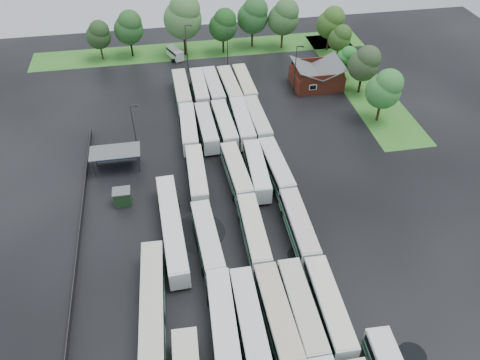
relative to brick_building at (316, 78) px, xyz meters
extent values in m
plane|color=black|center=(-24.00, -42.77, -1.87)|extent=(160.00, 160.00, 0.00)
cube|color=maroon|center=(0.00, 0.03, -0.17)|extent=(10.00, 8.00, 3.40)
cube|color=#4C4F51|center=(-2.50, 0.03, 2.43)|extent=(5.07, 8.60, 2.19)
cube|color=#4C4F51|center=(2.50, 0.03, 2.43)|extent=(5.07, 8.60, 2.19)
cube|color=maroon|center=(0.00, -3.97, 2.03)|extent=(9.00, 0.20, 1.20)
cube|color=silver|center=(-2.00, -4.02, 0.13)|extent=(1.60, 0.12, 1.20)
cylinder|color=#2D2D30|center=(-44.80, -22.77, -0.17)|extent=(0.16, 0.16, 3.40)
cylinder|color=#2D2D30|center=(-37.60, -22.77, -0.17)|extent=(0.16, 0.16, 3.40)
cylinder|color=#2D2D30|center=(-44.80, -19.57, -0.17)|extent=(0.16, 0.16, 3.40)
cylinder|color=#2D2D30|center=(-37.60, -19.57, -0.17)|extent=(0.16, 0.16, 3.40)
cube|color=#4C4F51|center=(-41.20, -21.17, 1.63)|extent=(8.20, 4.20, 0.15)
cube|color=navy|center=(-41.20, -19.27, -0.27)|extent=(7.60, 0.08, 2.60)
cube|color=black|center=(-40.20, -30.17, -0.62)|extent=(2.50, 2.00, 2.50)
cube|color=#4C4F51|center=(-40.20, -30.17, 0.69)|extent=(2.70, 2.20, 0.12)
cube|color=#306F21|center=(-22.00, 22.03, -1.86)|extent=(80.00, 10.00, 0.01)
cube|color=#306F21|center=(10.00, 0.03, -1.86)|extent=(10.00, 50.00, 0.01)
cube|color=#2D2D30|center=(-46.20, -34.77, -1.27)|extent=(0.10, 50.00, 1.20)
cube|color=silver|center=(-28.31, -54.94, 0.17)|extent=(3.35, 13.52, 3.07)
cube|color=black|center=(-28.31, -54.94, 0.79)|extent=(3.40, 12.98, 0.98)
cube|color=#15552E|center=(-28.31, -54.94, -0.50)|extent=(3.40, 13.25, 0.68)
cube|color=silver|center=(-28.31, -54.94, 1.77)|extent=(3.22, 13.11, 0.13)
cylinder|color=black|center=(-28.31, -50.65, -1.36)|extent=(2.85, 1.07, 1.07)
cube|color=silver|center=(-25.25, -54.94, 0.10)|extent=(2.84, 12.97, 2.97)
cube|color=black|center=(-25.25, -54.94, 0.69)|extent=(2.90, 12.45, 0.95)
cube|color=#0F5627|center=(-25.25, -54.94, -0.55)|extent=(2.89, 12.71, 0.65)
cube|color=silver|center=(-25.25, -54.94, 1.64)|extent=(2.73, 12.58, 0.13)
cylinder|color=black|center=(-25.25, -59.08, -1.38)|extent=(2.75, 1.04, 1.04)
cylinder|color=black|center=(-25.25, -50.80, -1.38)|extent=(2.75, 1.04, 1.04)
cube|color=silver|center=(-21.93, -55.21, 0.19)|extent=(3.02, 13.54, 3.09)
cube|color=black|center=(-21.93, -55.21, 0.81)|extent=(3.08, 13.00, 0.99)
cube|color=#16572B|center=(-21.93, -55.21, -0.49)|extent=(3.08, 13.27, 0.68)
cube|color=#BCAE93|center=(-21.93, -55.21, 1.79)|extent=(2.91, 13.13, 0.13)
cylinder|color=black|center=(-21.93, -59.53, -1.36)|extent=(2.87, 1.08, 1.08)
cylinder|color=black|center=(-21.93, -50.89, -1.36)|extent=(2.87, 1.08, 1.08)
cube|color=silver|center=(-18.92, -54.91, 0.16)|extent=(2.83, 13.33, 3.05)
cube|color=black|center=(-18.92, -54.91, 0.77)|extent=(2.89, 12.79, 0.98)
cube|color=#165F36|center=(-18.92, -54.91, -0.51)|extent=(2.88, 13.06, 0.67)
cube|color=#BDB6A2|center=(-18.92, -54.91, 1.74)|extent=(2.71, 12.93, 0.13)
cylinder|color=black|center=(-18.92, -59.17, -1.37)|extent=(2.83, 1.07, 1.07)
cylinder|color=black|center=(-18.92, -50.65, -1.37)|extent=(2.83, 1.07, 1.07)
cube|color=silver|center=(-15.59, -55.07, 0.15)|extent=(3.06, 13.31, 3.04)
cube|color=black|center=(-15.59, -55.07, 0.76)|extent=(3.11, 12.78, 0.97)
cube|color=#176738|center=(-15.59, -55.07, -0.52)|extent=(3.11, 13.05, 0.67)
cube|color=beige|center=(-15.59, -55.07, 1.72)|extent=(2.94, 12.91, 0.13)
cylinder|color=black|center=(-15.59, -59.31, -1.37)|extent=(2.82, 1.06, 1.06)
cylinder|color=black|center=(-15.59, -50.82, -1.37)|extent=(2.82, 1.06, 1.06)
cube|color=silver|center=(-28.48, -41.81, 0.10)|extent=(3.31, 13.04, 2.96)
cube|color=black|center=(-28.48, -41.81, 0.69)|extent=(3.35, 12.53, 0.95)
cube|color=#1E5F39|center=(-28.48, -41.81, -0.55)|extent=(3.35, 12.79, 0.65)
cube|color=silver|center=(-28.48, -41.81, 1.63)|extent=(3.19, 12.65, 0.13)
cylinder|color=black|center=(-28.48, -45.95, -1.38)|extent=(2.75, 1.03, 1.03)
cylinder|color=black|center=(-28.48, -37.68, -1.38)|extent=(2.75, 1.03, 1.03)
cube|color=silver|center=(-22.01, -41.54, 0.11)|extent=(2.92, 13.01, 2.97)
cube|color=black|center=(-22.01, -41.54, 0.70)|extent=(2.98, 12.49, 0.95)
cube|color=#0F562D|center=(-22.01, -41.54, -0.55)|extent=(2.97, 12.75, 0.65)
cube|color=beige|center=(-22.01, -41.54, 1.64)|extent=(2.81, 12.62, 0.13)
cylinder|color=black|center=(-22.01, -45.69, -1.38)|extent=(2.75, 1.04, 1.04)
cylinder|color=black|center=(-22.01, -37.40, -1.38)|extent=(2.75, 1.04, 1.04)
cube|color=silver|center=(-15.50, -41.53, 0.12)|extent=(2.89, 13.06, 2.99)
cube|color=black|center=(-15.50, -41.53, 0.71)|extent=(2.95, 12.54, 0.96)
cube|color=#106530|center=(-15.50, -41.53, -0.54)|extent=(2.94, 12.80, 0.66)
cube|color=#BAB6A8|center=(-15.50, -41.53, 1.66)|extent=(2.78, 12.67, 0.13)
cylinder|color=black|center=(-15.50, -45.70, -1.38)|extent=(2.77, 1.04, 1.04)
cylinder|color=black|center=(-15.50, -37.37, -1.38)|extent=(2.77, 1.04, 1.04)
cube|color=silver|center=(-28.47, -27.82, 0.08)|extent=(2.89, 12.85, 2.93)
cube|color=black|center=(-28.47, -27.82, 0.67)|extent=(2.95, 12.34, 0.94)
cube|color=#186333|center=(-28.47, -27.82, -0.56)|extent=(2.94, 12.59, 0.65)
cube|color=beige|center=(-28.47, -27.82, 1.60)|extent=(2.78, 12.46, 0.13)
cylinder|color=black|center=(-28.47, -31.92, -1.39)|extent=(2.72, 1.02, 1.02)
cylinder|color=black|center=(-28.47, -23.73, -1.39)|extent=(2.72, 1.02, 1.02)
cube|color=silver|center=(-22.13, -28.23, 0.09)|extent=(3.30, 13.00, 2.95)
cube|color=black|center=(-22.13, -28.23, 0.68)|extent=(3.34, 12.49, 0.95)
cube|color=#10582C|center=(-22.13, -28.23, -0.56)|extent=(3.34, 12.75, 0.65)
cube|color=beige|center=(-22.13, -28.23, 1.62)|extent=(3.17, 12.61, 0.13)
cylinder|color=black|center=(-22.13, -32.36, -1.38)|extent=(2.74, 1.03, 1.03)
cylinder|color=black|center=(-22.13, -24.11, -1.38)|extent=(2.74, 1.03, 1.03)
cube|color=silver|center=(-18.79, -28.26, 0.11)|extent=(3.30, 13.07, 2.97)
cube|color=black|center=(-18.79, -28.26, 0.70)|extent=(3.34, 12.56, 0.95)
cube|color=#146834|center=(-18.79, -28.26, -0.55)|extent=(3.34, 12.82, 0.65)
cube|color=silver|center=(-18.79, -28.26, 1.64)|extent=(3.18, 12.68, 0.13)
cylinder|color=black|center=(-18.79, -32.40, -1.38)|extent=(2.75, 1.04, 1.04)
cylinder|color=black|center=(-18.79, -24.11, -1.38)|extent=(2.75, 1.04, 1.04)
cube|color=silver|center=(-15.56, -28.10, 0.11)|extent=(3.27, 13.11, 2.98)
cube|color=black|center=(-15.56, -28.10, 0.71)|extent=(3.31, 12.59, 0.95)
cube|color=#1E5934|center=(-15.56, -28.10, -0.54)|extent=(3.31, 12.85, 0.66)
cube|color=silver|center=(-15.56, -28.10, 1.66)|extent=(3.14, 12.71, 0.13)
cylinder|color=black|center=(-15.56, -32.26, -1.38)|extent=(2.76, 1.04, 1.04)
cylinder|color=black|center=(-15.56, -23.94, -1.38)|extent=(2.76, 1.04, 1.04)
cube|color=silver|center=(-28.50, -14.40, 0.12)|extent=(3.08, 13.15, 3.00)
cube|color=black|center=(-28.50, -14.40, 0.72)|extent=(3.13, 12.63, 0.96)
cube|color=#1B6939|center=(-28.50, -14.40, -0.54)|extent=(3.13, 12.89, 0.66)
cube|color=silver|center=(-28.50, -14.40, 1.68)|extent=(2.96, 12.75, 0.13)
cylinder|color=black|center=(-28.50, -18.59, -1.38)|extent=(2.78, 1.05, 1.05)
cylinder|color=black|center=(-28.50, -10.22, -1.38)|extent=(2.78, 1.05, 1.05)
cube|color=silver|center=(-25.27, -14.62, 0.09)|extent=(2.98, 12.94, 2.95)
cube|color=black|center=(-25.27, -14.62, 0.68)|extent=(3.03, 12.43, 0.94)
cube|color=#1D5631|center=(-25.27, -14.62, -0.56)|extent=(3.03, 12.69, 0.65)
cube|color=beige|center=(-25.27, -14.62, 1.62)|extent=(2.86, 12.55, 0.13)
cylinder|color=black|center=(-25.27, -18.75, -1.38)|extent=(2.74, 1.03, 1.03)
cylinder|color=black|center=(-25.27, -10.50, -1.38)|extent=(2.74, 1.03, 1.03)
cube|color=silver|center=(-21.97, -14.44, 0.13)|extent=(3.19, 13.19, 3.00)
cube|color=black|center=(-21.97, -14.44, 0.73)|extent=(3.24, 12.67, 0.96)
cube|color=#1A5A36|center=(-21.97, -14.44, -0.53)|extent=(3.24, 12.93, 0.66)
cube|color=silver|center=(-21.97, -14.44, 1.68)|extent=(3.07, 12.80, 0.13)
cylinder|color=black|center=(-21.97, -18.63, -1.37)|extent=(2.78, 1.05, 1.05)
cylinder|color=black|center=(-21.97, -10.24, -1.37)|extent=(2.78, 1.05, 1.05)
cube|color=silver|center=(-18.64, -14.37, 0.16)|extent=(2.90, 13.36, 3.06)
cube|color=black|center=(-18.64, -14.37, 0.77)|extent=(2.96, 12.83, 0.98)
cube|color=#1E5D36|center=(-18.64, -14.37, -0.51)|extent=(2.96, 13.09, 0.67)
cube|color=silver|center=(-18.64, -14.37, 1.75)|extent=(2.79, 12.96, 0.13)
cylinder|color=black|center=(-18.64, -18.63, -1.37)|extent=(2.83, 1.07, 1.07)
cylinder|color=black|center=(-18.64, -10.10, -1.37)|extent=(2.83, 1.07, 1.07)
cube|color=silver|center=(-15.80, -14.05, 0.13)|extent=(3.10, 13.20, 3.01)
cube|color=black|center=(-15.80, -14.05, 0.73)|extent=(3.15, 12.67, 0.96)
cube|color=#1F6237|center=(-15.80, -14.05, -0.53)|extent=(3.15, 12.93, 0.66)
cube|color=#B8B5AD|center=(-15.80, -14.05, 1.69)|extent=(2.98, 12.80, 0.13)
cylinder|color=black|center=(-15.80, -18.25, -1.37)|extent=(2.79, 1.05, 1.05)
cylinder|color=black|center=(-15.80, -9.85, -1.37)|extent=(2.79, 1.05, 1.05)
cube|color=silver|center=(-28.59, -0.85, 0.17)|extent=(3.02, 13.45, 3.07)
cube|color=black|center=(-28.59, -0.85, 0.79)|extent=(3.07, 12.91, 0.98)
cube|color=#1C6039|center=(-28.59, -0.85, -0.50)|extent=(3.07, 13.18, 0.68)
cube|color=beige|center=(-28.59, -0.85, 1.76)|extent=(2.90, 13.04, 0.13)
cylinder|color=black|center=(-28.59, -5.14, -1.36)|extent=(2.85, 1.07, 1.07)
cylinder|color=black|center=(-28.59, 3.44, -1.36)|extent=(2.85, 1.07, 1.07)
cube|color=silver|center=(-25.00, -0.50, 0.10)|extent=(2.75, 12.95, 2.97)
cube|color=black|center=(-25.00, -0.50, 0.70)|extent=(2.81, 12.44, 0.95)
cube|color=#22613C|center=(-25.00, -0.50, -0.55)|extent=(2.80, 12.69, 0.65)
cube|color=beige|center=(-25.00, -0.50, 1.64)|extent=(2.64, 12.56, 0.13)
cylinder|color=black|center=(-25.00, -4.64, -1.38)|extent=(2.75, 1.04, 1.04)
cylinder|color=black|center=(-25.00, 3.65, -1.38)|extent=(2.75, 1.04, 1.04)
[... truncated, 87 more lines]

